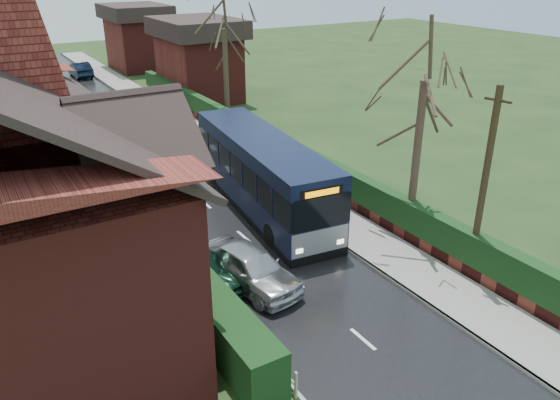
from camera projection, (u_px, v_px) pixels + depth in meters
ground at (326, 308)px, 18.67m from camera, size 140.00×140.00×0.00m
road at (206, 204)px, 26.47m from camera, size 6.00×100.00×0.02m
pavement at (280, 185)px, 28.46m from camera, size 2.50×100.00×0.14m
kerb_right at (260, 190)px, 27.89m from camera, size 0.12×100.00×0.14m
kerb_left at (144, 217)px, 25.01m from camera, size 0.12×100.00×0.10m
front_hedge at (164, 254)px, 20.40m from camera, size 1.20×16.00×1.60m
picket_fence at (183, 257)px, 20.90m from camera, size 0.10×16.00×0.90m
right_wall_hedge at (305, 163)px, 28.80m from camera, size 0.60×50.00×1.80m
brick_house at (3, 196)px, 16.48m from camera, size 9.30×14.60×10.30m
bus at (263, 174)px, 25.41m from camera, size 3.85×11.59×3.45m
car_silver at (251, 267)px, 19.67m from camera, size 2.48×4.64×1.50m
car_green at (203, 268)px, 19.95m from camera, size 3.25×4.33×1.17m
car_distant at (80, 69)px, 54.18m from camera, size 1.63×4.49×1.47m
bus_stop_sign at (307, 183)px, 24.12m from camera, size 0.13×0.42×2.77m
telegraph_pole at (484, 186)px, 19.03m from camera, size 0.27×0.93×7.22m
tree_right_near at (426, 68)px, 20.42m from camera, size 4.45×4.45×9.60m
tree_right_far at (224, 22)px, 36.27m from camera, size 4.87×4.87×9.41m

